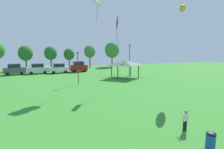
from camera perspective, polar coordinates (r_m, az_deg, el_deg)
trash_bin at (r=12.82m, az=29.50°, el=-18.21°), size 0.57×0.57×1.12m
person_standing_mid_field at (r=14.41m, az=22.79°, el=-13.29°), size 0.52×0.47×1.62m
kite_flying_0 at (r=26.64m, az=22.03°, el=19.41°), size 2.86×3.37×1.20m
kite_flying_1 at (r=25.98m, az=1.68°, el=16.14°), size 0.51×2.04×4.21m
parked_car_leftmost at (r=45.87m, az=-29.15°, el=1.50°), size 4.59×2.12×2.50m
parked_car_second_from_left at (r=45.36m, az=-23.09°, el=1.78°), size 4.98×2.43×2.38m
parked_car_third_from_left at (r=44.66m, az=-16.94°, el=1.95°), size 4.77×2.50×2.29m
parked_car_rightmost_in_row at (r=45.61m, az=-10.87°, el=2.52°), size 4.55×2.50×2.68m
park_pavilion at (r=35.90m, az=4.16°, el=3.84°), size 5.73×5.02×3.60m
light_post_0 at (r=37.44m, az=5.73°, el=5.14°), size 0.36×0.20×6.80m
light_post_1 at (r=30.11m, az=-11.07°, el=2.79°), size 0.36×0.20×5.41m
treeline_tree_1 at (r=54.09m, az=-26.40°, el=6.24°), size 3.84×3.84×6.74m
treeline_tree_2 at (r=53.62m, az=-19.41°, el=6.57°), size 3.59×3.59×6.54m
treeline_tree_3 at (r=54.68m, az=-13.85°, el=6.40°), size 3.22×3.22×5.92m
treeline_tree_4 at (r=53.49m, az=-7.29°, el=7.44°), size 3.45×3.45×6.90m
treeline_tree_5 at (r=57.37m, az=0.00°, el=7.99°), size 4.72×4.72×7.97m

